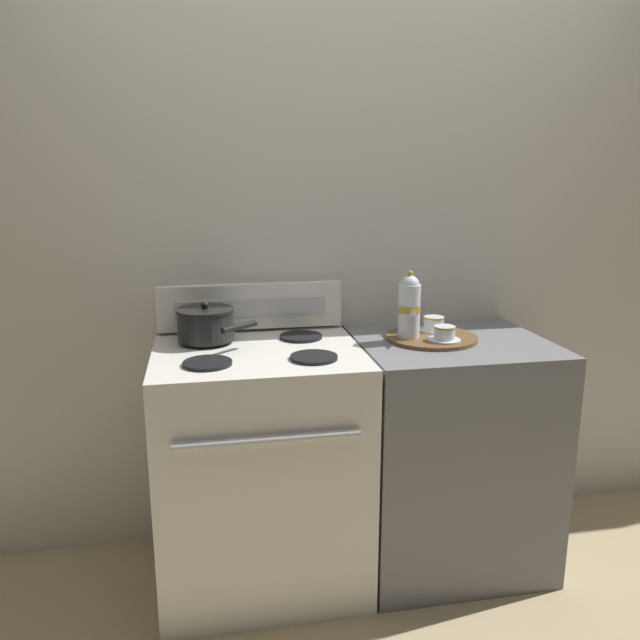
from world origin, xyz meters
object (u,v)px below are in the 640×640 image
saucepan (206,324)px  teacup_right (444,333)px  teacup_left (434,324)px  creamer_jug (407,321)px  teapot (409,306)px  serving_tray (431,337)px  stove (261,466)px

saucepan → teacup_right: 0.87m
teacup_left → teacup_right: bearing=-96.4°
teacup_left → creamer_jug: (-0.10, 0.01, 0.01)m
teapot → teacup_right: (0.11, -0.07, -0.09)m
saucepan → serving_tray: 0.84m
saucepan → creamer_jug: bearing=-1.1°
serving_tray → teapot: teapot is taller
teacup_right → creamer_jug: bearing=117.9°
teacup_left → teacup_right: (-0.02, -0.15, 0.00)m
serving_tray → saucepan: bearing=172.6°
teacup_right → creamer_jug: 0.19m
teapot → teacup_left: teapot is taller
saucepan → serving_tray: (0.83, -0.11, -0.06)m
saucepan → teapot: bearing=-8.7°
saucepan → teacup_left: bearing=-1.9°
serving_tray → teapot: 0.16m
serving_tray → teacup_left: 0.09m
serving_tray → creamer_jug: size_ratio=4.40×
stove → teacup_right: 0.83m
teapot → creamer_jug: teapot is taller
serving_tray → teapot: bearing=-176.5°
creamer_jug → stove: bearing=-168.2°
serving_tray → teapot: size_ratio=1.36×
stove → teacup_right: teacup_right is taller
serving_tray → teacup_right: 0.08m
stove → teapot: 0.80m
teacup_left → serving_tray: bearing=-115.8°
teacup_right → saucepan: bearing=168.0°
saucepan → teacup_left: saucepan is taller
stove → teapot: size_ratio=3.60×
teacup_left → creamer_jug: creamer_jug is taller
stove → creamer_jug: 0.78m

